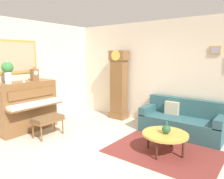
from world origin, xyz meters
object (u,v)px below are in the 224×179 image
at_px(teacup, 24,81).
at_px(green_jug, 166,129).
at_px(mantel_clock, 35,74).
at_px(piano, 26,106).
at_px(flower_vase, 8,70).
at_px(coffee_table, 165,135).
at_px(piano_bench, 48,119).
at_px(grandfather_clock, 119,87).
at_px(couch, 182,121).

bearing_deg(teacup, green_jug, 16.33).
distance_m(mantel_clock, green_jug, 3.53).
relative_size(piano, flower_vase, 2.48).
bearing_deg(green_jug, coffee_table, 162.18).
height_order(piano_bench, flower_vase, flower_vase).
distance_m(flower_vase, teacup, 0.45).
bearing_deg(teacup, piano_bench, 10.39).
bearing_deg(coffee_table, piano, -165.18).
bearing_deg(coffee_table, green_jug, -17.82).
relative_size(piano_bench, coffee_table, 0.80).
bearing_deg(teacup, flower_vase, -105.75).
bearing_deg(piano_bench, grandfather_clock, 78.13).
height_order(couch, mantel_clock, mantel_clock).
relative_size(piano_bench, flower_vase, 1.21).
distance_m(grandfather_clock, couch, 2.09).
distance_m(piano, mantel_clock, 0.84).
relative_size(coffee_table, green_jug, 3.67).
bearing_deg(flower_vase, green_jug, 20.97).
distance_m(grandfather_clock, coffee_table, 2.56).
distance_m(grandfather_clock, teacup, 2.62).
bearing_deg(piano, piano_bench, 3.48).
bearing_deg(piano_bench, flower_vase, -149.92).
height_order(piano, coffee_table, piano).
height_order(piano, green_jug, piano).
bearing_deg(coffee_table, piano_bench, -161.83).
bearing_deg(mantel_clock, teacup, -75.65).
distance_m(couch, green_jug, 1.24).
relative_size(flower_vase, teacup, 5.00).
height_order(flower_vase, teacup, flower_vase).
relative_size(piano, couch, 0.76).
bearing_deg(mantel_clock, flower_vase, -90.04).
relative_size(coffee_table, mantel_clock, 2.32).
bearing_deg(couch, piano, -147.00).
bearing_deg(coffee_table, teacup, -163.46).
bearing_deg(piano_bench, green_jug, 17.89).
xyz_separation_m(piano, grandfather_clock, (1.26, 2.25, 0.34)).
bearing_deg(mantel_clock, grandfather_clock, 57.44).
distance_m(piano, flower_vase, 1.02).
distance_m(piano_bench, couch, 3.19).
bearing_deg(mantel_clock, coffee_table, 10.20).
xyz_separation_m(couch, mantel_clock, (-3.24, -1.82, 1.10)).
height_order(grandfather_clock, mantel_clock, grandfather_clock).
bearing_deg(piano, mantel_clock, 89.44).
relative_size(piano, grandfather_clock, 0.71).
height_order(coffee_table, green_jug, green_jug).
height_order(couch, coffee_table, couch).
distance_m(piano_bench, mantel_clock, 1.30).
height_order(flower_vase, green_jug, flower_vase).
height_order(couch, teacup, teacup).
relative_size(piano, piano_bench, 2.06).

